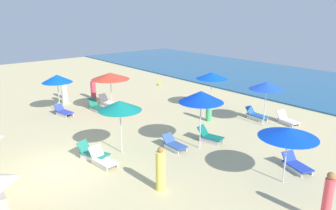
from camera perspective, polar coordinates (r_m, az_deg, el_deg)
The scene contains 26 objects.
ground_plane at distance 14.25m, azimuth -18.78°, elevation -10.77°, with size 60.00×60.00×0.00m, color #D1C18B.
ocean at distance 30.30m, azimuth 25.61°, elevation 2.93°, with size 60.00×14.22×0.12m, color #235F8E.
umbrella_0 at distance 12.58m, azimuth 20.44°, elevation -4.58°, with size 2.17×2.17×2.20m.
lounge_chair_0_0 at distance 14.43m, azimuth 21.61°, elevation -9.73°, with size 1.42×0.98×0.61m.
umbrella_1 at distance 18.55m, azimuth 16.98°, elevation 3.26°, with size 1.91×1.91×2.51m.
lounge_chair_1_0 at distance 19.81m, azimuth 20.26°, elevation -2.45°, with size 1.42×0.87×0.66m.
lounge_chair_1_1 at distance 20.02m, azimuth 15.24°, elevation -1.70°, with size 1.41×0.64×0.69m.
umbrella_2 at distance 21.35m, azimuth -18.96°, elevation 4.42°, with size 1.88×1.88×2.43m.
lounge_chair_2_0 at distance 21.00m, azimuth -17.92°, elevation -1.13°, with size 1.42×0.80×0.63m.
umbrella_3 at distance 14.71m, azimuth 5.85°, elevation 1.48°, with size 2.07×2.07×2.79m.
lounge_chair_3_0 at distance 15.29m, azimuth 1.07°, elevation -6.92°, with size 1.26×0.62×0.62m.
lounge_chair_3_1 at distance 16.21m, azimuth 7.34°, elevation -5.50°, with size 1.37×0.89×0.75m.
umbrella_4 at distance 14.40m, azimuth -8.47°, elevation -0.10°, with size 1.94×1.94×2.47m.
lounge_chair_4_0 at distance 14.08m, azimuth -11.43°, elevation -9.41°, with size 1.43×0.74×0.69m.
lounge_chair_4_1 at distance 14.74m, azimuth -13.13°, elevation -8.24°, with size 1.53×1.10×0.72m.
umbrella_5 at distance 20.77m, azimuth -10.12°, elevation 5.05°, with size 2.40×2.40×2.50m.
lounge_chair_5_0 at distance 22.50m, azimuth -10.59°, elevation 0.55°, with size 1.45×0.78×0.73m.
lounge_chair_5_1 at distance 21.53m, azimuth -12.44°, elevation -0.30°, with size 1.41×0.67×0.75m.
umbrella_6 at distance 21.17m, azimuth 7.73°, elevation 5.15°, with size 2.03×2.03×2.42m.
beachgoer_0 at distance 24.82m, azimuth -17.72°, elevation 2.60°, with size 0.41×0.41×1.51m.
beachgoer_1 at distance 11.21m, azimuth 26.29°, elevation -14.63°, with size 0.34×0.34×1.73m.
beachgoer_2 at distance 23.58m, azimuth -17.75°, elevation 1.93°, with size 0.52×0.52×1.56m.
beachgoer_3 at distance 24.28m, azimuth -13.02°, elevation 2.62°, with size 0.54×0.54×1.48m.
beachgoer_4 at distance 11.82m, azimuth -1.33°, elevation -11.41°, with size 0.40×0.40×1.69m.
beachgoer_5 at distance 19.07m, azimuth 7.22°, elevation -0.76°, with size 0.49×0.49×1.53m.
beach_ball_0 at distance 28.06m, azimuth -1.56°, elevation 3.77°, with size 0.29×0.29×0.29m, color yellow.
Camera 1 is at (12.07, -4.19, 6.31)m, focal length 34.61 mm.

